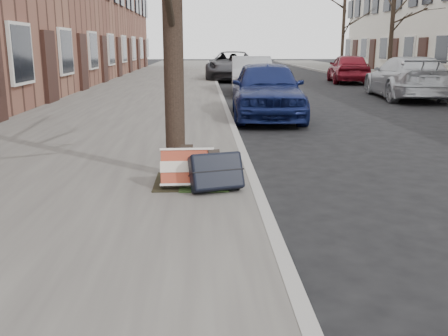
{
  "coord_description": "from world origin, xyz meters",
  "views": [
    {
      "loc": [
        -1.85,
        -4.5,
        1.7
      ],
      "look_at": [
        -1.63,
        0.8,
        0.39
      ],
      "focal_mm": 40.0,
      "sensor_mm": 36.0,
      "label": 1
    }
  ],
  "objects_px": {
    "suitcase_navy": "(216,171)",
    "car_near_mid": "(251,75)",
    "car_near_front": "(266,89)",
    "suitcase_red": "(187,168)"
  },
  "relations": [
    {
      "from": "suitcase_navy",
      "to": "car_near_mid",
      "type": "relative_size",
      "value": 0.15
    },
    {
      "from": "car_near_front",
      "to": "car_near_mid",
      "type": "bearing_deg",
      "value": 90.43
    },
    {
      "from": "suitcase_red",
      "to": "car_near_mid",
      "type": "height_order",
      "value": "car_near_mid"
    },
    {
      "from": "suitcase_navy",
      "to": "car_near_front",
      "type": "distance_m",
      "value": 6.66
    },
    {
      "from": "car_near_front",
      "to": "car_near_mid",
      "type": "xyz_separation_m",
      "value": [
        0.24,
        6.29,
        -0.02
      ]
    },
    {
      "from": "car_near_mid",
      "to": "suitcase_red",
      "type": "bearing_deg",
      "value": -95.88
    },
    {
      "from": "suitcase_red",
      "to": "car_near_front",
      "type": "distance_m",
      "value": 6.57
    },
    {
      "from": "suitcase_navy",
      "to": "car_near_mid",
      "type": "xyz_separation_m",
      "value": [
        1.61,
        12.79,
        0.31
      ]
    },
    {
      "from": "car_near_front",
      "to": "car_near_mid",
      "type": "distance_m",
      "value": 6.29
    },
    {
      "from": "suitcase_red",
      "to": "car_near_mid",
      "type": "distance_m",
      "value": 12.78
    }
  ]
}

